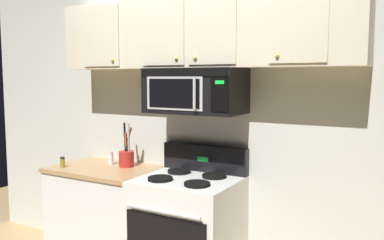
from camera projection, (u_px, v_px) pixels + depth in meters
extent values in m
cube|color=silver|center=(210.00, 117.00, 3.42)|extent=(5.20, 0.10, 2.70)
cube|color=white|center=(188.00, 235.00, 3.19)|extent=(0.76, 0.64, 0.90)
cylinder|color=#B7BABF|center=(162.00, 212.00, 2.85)|extent=(0.61, 0.03, 0.03)
cube|color=black|center=(205.00, 158.00, 3.38)|extent=(0.76, 0.07, 0.22)
cube|color=#19D83F|center=(203.00, 159.00, 3.35)|extent=(0.10, 0.00, 0.04)
cylinder|color=black|center=(160.00, 179.00, 3.10)|extent=(0.19, 0.19, 0.02)
cylinder|color=black|center=(197.00, 184.00, 2.94)|extent=(0.19, 0.19, 0.02)
cylinder|color=black|center=(179.00, 171.00, 3.34)|extent=(0.19, 0.19, 0.02)
cylinder|color=black|center=(214.00, 176.00, 3.18)|extent=(0.19, 0.19, 0.02)
cube|color=black|center=(195.00, 91.00, 3.18)|extent=(0.76, 0.39, 0.35)
cube|color=black|center=(182.00, 72.00, 2.99)|extent=(0.73, 0.01, 0.06)
cube|color=#B7BABF|center=(174.00, 93.00, 3.05)|extent=(0.49, 0.01, 0.25)
cube|color=black|center=(174.00, 93.00, 3.05)|extent=(0.44, 0.01, 0.22)
cube|color=black|center=(220.00, 94.00, 2.86)|extent=(0.14, 0.01, 0.25)
cube|color=#19D83F|center=(219.00, 82.00, 2.85)|extent=(0.07, 0.00, 0.03)
cylinder|color=#B7BABF|center=(194.00, 94.00, 2.93)|extent=(0.02, 0.02, 0.23)
cube|color=beige|center=(197.00, 33.00, 3.16)|extent=(2.50, 0.33, 0.55)
cube|color=beige|center=(101.00, 36.00, 3.42)|extent=(0.38, 0.01, 0.51)
sphere|color=tan|center=(112.00, 60.00, 3.36)|extent=(0.03, 0.03, 0.03)
cube|color=beige|center=(163.00, 32.00, 3.11)|extent=(0.38, 0.01, 0.51)
sphere|color=tan|center=(176.00, 59.00, 3.06)|extent=(0.03, 0.03, 0.03)
cube|color=beige|center=(212.00, 29.00, 2.91)|extent=(0.38, 0.01, 0.51)
sphere|color=tan|center=(195.00, 58.00, 2.98)|extent=(0.03, 0.03, 0.03)
cube|color=beige|center=(298.00, 23.00, 2.61)|extent=(0.38, 0.01, 0.51)
sphere|color=tan|center=(277.00, 56.00, 2.68)|extent=(0.03, 0.03, 0.03)
cube|color=silver|center=(106.00, 219.00, 3.61)|extent=(0.90, 0.62, 0.86)
cube|color=tan|center=(105.00, 169.00, 3.56)|extent=(0.93, 0.65, 0.03)
cylinder|color=red|center=(126.00, 159.00, 3.57)|extent=(0.13, 0.13, 0.14)
cylinder|color=silver|center=(129.00, 141.00, 3.54)|extent=(0.05, 0.06, 0.32)
cylinder|color=olive|center=(126.00, 145.00, 3.55)|extent=(0.04, 0.06, 0.23)
cylinder|color=black|center=(127.00, 146.00, 3.56)|extent=(0.04, 0.03, 0.22)
cylinder|color=black|center=(125.00, 140.00, 3.57)|extent=(0.05, 0.04, 0.31)
cylinder|color=#A87A47|center=(127.00, 143.00, 3.56)|extent=(0.10, 0.03, 0.28)
cylinder|color=red|center=(126.00, 146.00, 3.57)|extent=(0.02, 0.07, 0.22)
cylinder|color=white|center=(111.00, 159.00, 3.65)|extent=(0.04, 0.04, 0.10)
cylinder|color=#B7BABF|center=(111.00, 153.00, 3.64)|extent=(0.04, 0.04, 0.02)
cylinder|color=olive|center=(63.00, 163.00, 3.53)|extent=(0.04, 0.04, 0.08)
cylinder|color=black|center=(62.00, 158.00, 3.53)|extent=(0.04, 0.04, 0.02)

